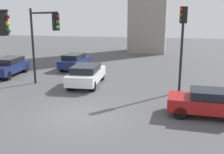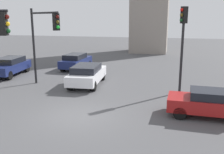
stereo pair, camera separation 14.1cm
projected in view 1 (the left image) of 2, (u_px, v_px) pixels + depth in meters
ground_plane at (80, 116)px, 12.68m from camera, size 101.71×101.71×0.00m
traffic_light_0 at (43, 32)px, 16.75m from camera, size 3.21×2.46×5.35m
traffic_light_2 at (182, 34)px, 15.75m from camera, size 0.48×0.46×5.38m
car_1 at (87, 74)px, 18.31m from camera, size 2.24×4.65×1.47m
car_2 at (8, 66)px, 21.27m from camera, size 2.31×4.59×1.48m
car_3 at (210, 102)px, 12.43m from camera, size 3.96×1.81×1.34m
car_4 at (75, 61)px, 24.03m from camera, size 1.85×4.18×1.43m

